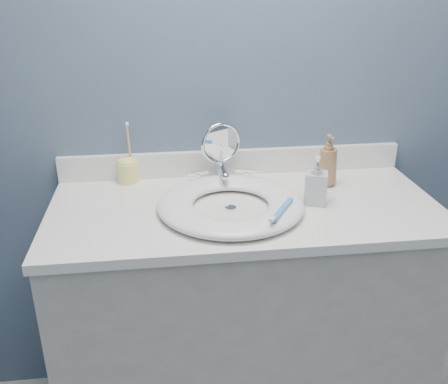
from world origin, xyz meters
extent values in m
cube|color=#4D5B73|center=(0.00, 1.25, 1.20)|extent=(2.20, 0.02, 2.40)
cube|color=beige|center=(0.00, 0.97, 0.42)|extent=(1.20, 0.55, 0.85)
cube|color=white|center=(0.00, 0.97, 0.86)|extent=(1.22, 0.57, 0.03)
cube|color=white|center=(0.00, 1.24, 0.93)|extent=(1.22, 0.02, 0.09)
cylinder|color=silver|center=(-0.05, 0.94, 0.88)|extent=(0.04, 0.04, 0.01)
cube|color=silver|center=(-0.05, 1.16, 0.89)|extent=(0.22, 0.05, 0.01)
cylinder|color=silver|center=(-0.05, 1.16, 0.92)|extent=(0.03, 0.03, 0.06)
cylinder|color=silver|center=(-0.05, 1.11, 0.94)|extent=(0.02, 0.09, 0.02)
sphere|color=silver|center=(-0.05, 1.06, 0.94)|extent=(0.03, 0.03, 0.03)
cylinder|color=silver|center=(-0.14, 1.16, 0.90)|extent=(0.02, 0.02, 0.03)
cube|color=silver|center=(-0.14, 1.16, 0.92)|extent=(0.08, 0.03, 0.01)
cylinder|color=silver|center=(0.04, 1.16, 0.90)|extent=(0.02, 0.02, 0.03)
cube|color=silver|center=(0.04, 1.16, 0.92)|extent=(0.08, 0.03, 0.01)
cylinder|color=silver|center=(-0.05, 1.17, 0.88)|extent=(0.08, 0.08, 0.01)
cylinder|color=silver|center=(-0.05, 1.17, 0.94)|extent=(0.01, 0.01, 0.11)
torus|color=silver|center=(-0.05, 1.17, 1.02)|extent=(0.14, 0.05, 0.14)
cylinder|color=white|center=(-0.05, 1.17, 1.02)|extent=(0.12, 0.04, 0.12)
imported|color=#9D6D47|center=(0.30, 1.10, 0.97)|extent=(0.07, 0.07, 0.18)
imported|color=silver|center=(0.22, 0.96, 0.96)|extent=(0.09, 0.09, 0.15)
cylinder|color=#FFF17F|center=(-0.37, 1.21, 0.91)|extent=(0.07, 0.07, 0.07)
ellipsoid|color=#FFF17F|center=(-0.37, 1.21, 0.95)|extent=(0.07, 0.06, 0.04)
cylinder|color=tan|center=(-0.36, 1.21, 1.01)|extent=(0.02, 0.02, 0.14)
cube|color=white|center=(-0.36, 1.21, 1.09)|extent=(0.01, 0.02, 0.01)
cube|color=#3C8AD5|center=(0.08, 0.83, 0.92)|extent=(0.10, 0.14, 0.01)
cube|color=white|center=(0.04, 0.76, 0.93)|extent=(0.02, 0.03, 0.01)
camera|label=1|loc=(-0.25, -0.42, 1.55)|focal=40.00mm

